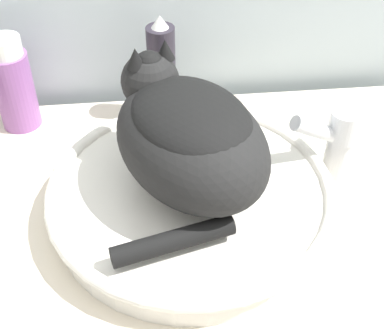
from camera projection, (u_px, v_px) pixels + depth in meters
sink_basin at (191, 196)px, 0.81m from camera, size 0.43×0.43×0.06m
cat at (188, 134)px, 0.74m from camera, size 0.29×0.32×0.18m
faucet at (337, 140)px, 0.84m from camera, size 0.12×0.06×0.14m
hairspray_can_black at (162, 72)px, 0.96m from camera, size 0.05×0.05×0.20m
mouthwash_bottle at (13, 85)px, 0.94m from camera, size 0.07×0.07×0.17m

